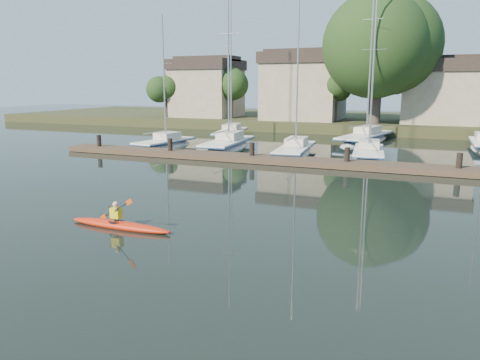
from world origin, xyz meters
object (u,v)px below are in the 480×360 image
at_px(dock, 297,161).
at_px(sailboat_3, 368,160).
at_px(sailboat_6, 365,144).
at_px(sailboat_0, 165,149).
at_px(sailboat_5, 231,139).
at_px(sailboat_2, 295,157).
at_px(sailboat_1, 228,151).
at_px(kayak, 119,224).

distance_m(dock, sailboat_3, 5.72).
xyz_separation_m(sailboat_3, sailboat_6, (-1.47, 9.17, -0.02)).
bearing_deg(sailboat_0, sailboat_5, 85.37).
bearing_deg(sailboat_6, sailboat_2, -99.08).
bearing_deg(sailboat_1, sailboat_0, -171.48).
bearing_deg(sailboat_3, dock, -136.94).
bearing_deg(sailboat_6, sailboat_3, -69.69).
relative_size(kayak, sailboat_5, 0.28).
bearing_deg(sailboat_3, sailboat_2, 177.06).
xyz_separation_m(sailboat_0, sailboat_5, (1.78, 8.87, 0.00)).
distance_m(sailboat_1, sailboat_2, 5.67).
relative_size(sailboat_0, sailboat_3, 0.91).
bearing_deg(dock, sailboat_3, 49.73).
distance_m(sailboat_1, sailboat_6, 12.50).
xyz_separation_m(sailboat_1, sailboat_2, (5.59, -0.94, 0.02)).
bearing_deg(sailboat_5, dock, -62.67).
bearing_deg(sailboat_0, sailboat_2, 7.80).
relative_size(sailboat_0, sailboat_2, 0.79).
distance_m(dock, sailboat_2, 4.25).
height_order(sailboat_0, sailboat_2, sailboat_2).
bearing_deg(sailboat_3, sailboat_6, 92.42).
relative_size(kayak, sailboat_3, 0.33).
height_order(sailboat_1, sailboat_5, sailboat_5).
bearing_deg(sailboat_1, sailboat_6, 38.76).
relative_size(sailboat_3, sailboat_5, 0.84).
bearing_deg(sailboat_1, kayak, -81.00).
height_order(sailboat_2, sailboat_6, sailboat_6).
distance_m(sailboat_3, sailboat_5, 16.05).
distance_m(kayak, sailboat_1, 20.47).
height_order(kayak, sailboat_6, sailboat_6).
height_order(kayak, sailboat_0, sailboat_0).
bearing_deg(sailboat_2, kayak, -97.94).
height_order(dock, sailboat_2, sailboat_2).
xyz_separation_m(kayak, sailboat_2, (0.83, 18.97, -0.33)).
distance_m(sailboat_1, sailboat_5, 8.35).
distance_m(dock, sailboat_0, 12.42).
height_order(sailboat_2, sailboat_3, sailboat_2).
bearing_deg(kayak, sailboat_6, 81.88).
xyz_separation_m(dock, sailboat_1, (-6.89, 4.97, -0.40)).
bearing_deg(kayak, sailboat_2, 88.05).
bearing_deg(dock, sailboat_1, 144.21).
bearing_deg(sailboat_1, sailboat_2, -13.98).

